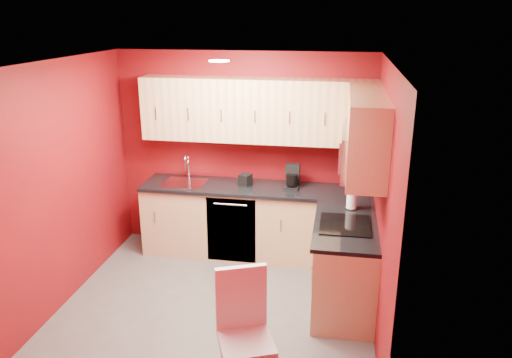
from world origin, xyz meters
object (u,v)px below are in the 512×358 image
(microwave, at_px, (362,153))
(sink, at_px, (185,180))
(dining_chair, at_px, (246,336))
(coffee_maker, at_px, (292,177))
(napkin_holder, at_px, (245,180))
(paper_towel, at_px, (352,198))

(microwave, xyz_separation_m, sink, (-2.09, 1.00, -0.72))
(sink, bearing_deg, dining_chair, -62.72)
(microwave, bearing_deg, coffee_maker, 126.64)
(microwave, distance_m, dining_chair, 2.00)
(napkin_holder, bearing_deg, paper_towel, -23.74)
(microwave, height_order, sink, microwave)
(coffee_maker, bearing_deg, paper_towel, -34.98)
(dining_chair, bearing_deg, sink, 94.92)
(dining_chair, bearing_deg, microwave, 36.23)
(microwave, relative_size, sink, 1.46)
(napkin_holder, relative_size, dining_chair, 0.14)
(sink, bearing_deg, microwave, -25.60)
(microwave, bearing_deg, paper_towel, 96.35)
(coffee_maker, relative_size, paper_towel, 1.12)
(sink, relative_size, dining_chair, 0.51)
(sink, height_order, dining_chair, sink)
(paper_towel, xyz_separation_m, dining_chair, (-0.80, -1.87, -0.52))
(dining_chair, bearing_deg, paper_towel, 44.37)
(microwave, relative_size, dining_chair, 0.74)
(microwave, bearing_deg, sink, 154.40)
(napkin_holder, bearing_deg, sink, -178.18)
(microwave, bearing_deg, dining_chair, -121.40)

